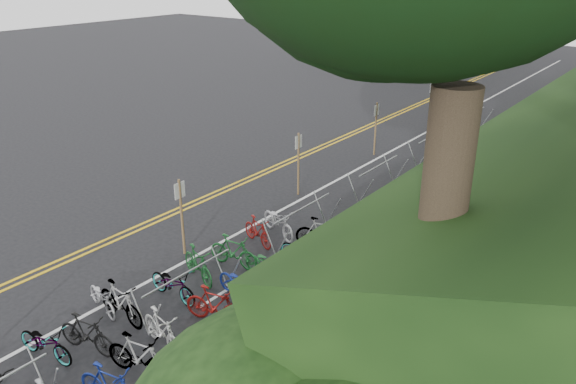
{
  "coord_description": "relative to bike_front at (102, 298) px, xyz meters",
  "views": [
    {
      "loc": [
        12.62,
        -5.33,
        8.62
      ],
      "look_at": [
        2.03,
        8.48,
        1.3
      ],
      "focal_mm": 35.0,
      "sensor_mm": 36.0,
      "label": 1
    }
  ],
  "objects": [
    {
      "name": "bike_front",
      "position": [
        0.0,
        0.0,
        0.0
      ],
      "size": [
        0.85,
        1.61,
        0.8
      ],
      "primitive_type": "imported",
      "rotation": [
        0.0,
        0.0,
        1.35
      ],
      "color": "#9E9EA3",
      "rests_on": "ground"
    },
    {
      "name": "ground",
      "position": [
        -1.22,
        -1.57,
        -0.4
      ],
      "size": [
        120.0,
        120.0,
        0.0
      ],
      "primitive_type": "plane",
      "color": "black",
      "rests_on": "ground"
    },
    {
      "name": "red_curb",
      "position": [
        4.48,
        10.43,
        -0.35
      ],
      "size": [
        0.25,
        28.0,
        0.1
      ],
      "primitive_type": "cube",
      "color": "maroon",
      "rests_on": "ground"
    },
    {
      "name": "road_markings",
      "position": [
        -0.59,
        8.53,
        -0.4
      ],
      "size": [
        7.47,
        80.0,
        0.01
      ],
      "color": "gold",
      "rests_on": "ground"
    },
    {
      "name": "bike_valet",
      "position": [
        1.73,
        0.78,
        0.09
      ],
      "size": [
        3.28,
        12.76,
        1.08
      ],
      "color": "maroon",
      "rests_on": "ground"
    },
    {
      "name": "signposts_rest",
      "position": [
        -0.62,
        12.43,
        1.03
      ],
      "size": [
        0.08,
        18.4,
        2.5
      ],
      "color": "brown",
      "rests_on": "ground"
    },
    {
      "name": "bike_racks_rest",
      "position": [
        1.78,
        11.43,
        0.45
      ],
      "size": [
        1.14,
        23.0,
        1.17
      ],
      "color": "#A1A3A7",
      "rests_on": "ground"
    }
  ]
}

